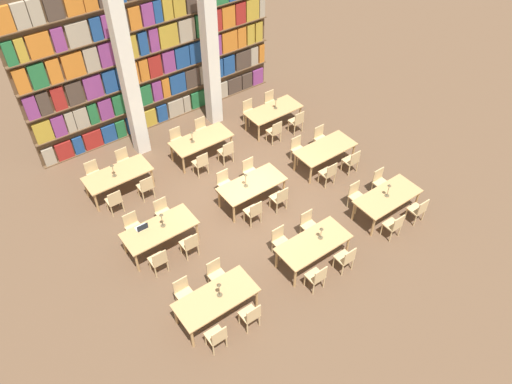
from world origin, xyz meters
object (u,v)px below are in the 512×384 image
at_px(desk_lamp_6, 192,135).
at_px(chair_17, 225,183).
at_px(desk_lamp_0, 219,287).
at_px(chair_29, 177,139).
at_px(desk_lamp_3, 162,218).
at_px(chair_26, 146,186).
at_px(chair_5, 280,240).
at_px(chair_14, 190,244).
at_px(chair_18, 280,198).
at_px(desk_lamp_4, 246,178).
at_px(chair_12, 159,260).
at_px(reading_table_6, 118,175).
at_px(chair_8, 394,225).
at_px(reading_table_1, 313,244).
at_px(chair_30, 226,151).
at_px(chair_9, 356,195).
at_px(desk_lamp_7, 276,101).
at_px(desk_lamp_5, 113,168).
at_px(reading_table_7, 201,141).
at_px(chair_21, 298,149).
at_px(chair_2, 251,315).
at_px(chair_4, 317,277).
at_px(chair_24, 114,201).
at_px(chair_33, 249,111).
at_px(pillar_center, 210,45).
at_px(chair_7, 309,224).
at_px(pillar_left, 127,72).
at_px(desk_lamp_2, 389,188).
at_px(chair_10, 418,210).
at_px(reading_table_8, 273,111).
at_px(chair_27, 124,161).
at_px(laptop, 142,228).
at_px(desk_lamp_1, 321,231).
at_px(chair_35, 271,102).
at_px(chair_6, 346,258).
at_px(chair_16, 254,211).
at_px(chair_34, 297,121).
at_px(chair_32, 275,131).
at_px(chair_22, 352,161).
at_px(chair_0, 217,337).
at_px(reading_table_2, 388,198).
at_px(chair_28, 201,163).
at_px(reading_table_0, 216,299).
at_px(chair_25, 94,173).
at_px(reading_table_3, 160,230).
at_px(chair_23, 321,138).
at_px(chair_1, 184,292).

bearing_deg(desk_lamp_6, chair_17, -92.93).
bearing_deg(desk_lamp_0, chair_29, 69.21).
bearing_deg(desk_lamp_3, chair_26, 77.37).
bearing_deg(chair_5, chair_14, -33.50).
xyz_separation_m(chair_18, desk_lamp_4, (-0.68, 0.78, 0.60)).
distance_m(chair_12, reading_table_6, 3.55).
bearing_deg(chair_8, desk_lamp_3, 146.16).
bearing_deg(reading_table_1, chair_30, 84.77).
xyz_separation_m(chair_9, desk_lamp_7, (0.62, 4.71, 0.55)).
height_order(desk_lamp_5, reading_table_7, desk_lamp_5).
distance_m(chair_17, chair_21, 2.88).
bearing_deg(chair_2, chair_4, -2.36).
bearing_deg(chair_21, chair_24, -12.52).
xyz_separation_m(chair_9, chair_33, (-0.00, 5.44, 0.00)).
distance_m(pillar_center, chair_7, 6.91).
bearing_deg(chair_7, pillar_center, -98.44).
bearing_deg(chair_7, pillar_left, -72.46).
height_order(desk_lamp_2, desk_lamp_6, desk_lamp_2).
bearing_deg(chair_10, chair_9, 124.29).
relative_size(desk_lamp_6, reading_table_8, 0.21).
xyz_separation_m(pillar_center, desk_lamp_4, (-1.61, -4.27, -1.92)).
bearing_deg(chair_27, laptop, 73.53).
bearing_deg(desk_lamp_1, chair_33, 70.99).
relative_size(pillar_center, desk_lamp_5, 13.01).
relative_size(chair_5, chair_27, 1.00).
relative_size(chair_2, chair_35, 1.00).
bearing_deg(chair_6, reading_table_8, 68.84).
bearing_deg(reading_table_7, chair_4, -94.30).
height_order(desk_lamp_2, chair_16, desk_lamp_2).
height_order(desk_lamp_6, chair_34, desk_lamp_6).
xyz_separation_m(chair_10, chair_24, (-6.93, 5.55, 0.00)).
distance_m(desk_lamp_4, chair_32, 3.26).
bearing_deg(chair_22, pillar_center, 111.37).
bearing_deg(chair_34, chair_26, 178.98).
distance_m(chair_0, desk_lamp_2, 6.44).
distance_m(reading_table_2, desk_lamp_3, 6.48).
bearing_deg(chair_6, reading_table_6, 118.81).
bearing_deg(chair_28, reading_table_0, -117.60).
bearing_deg(chair_26, chair_17, -32.47).
relative_size(reading_table_0, chair_35, 2.29).
height_order(chair_25, chair_32, same).
bearing_deg(chair_22, reading_table_1, -149.21).
height_order(reading_table_1, chair_6, chair_6).
relative_size(reading_table_3, chair_33, 2.29).
relative_size(desk_lamp_0, chair_24, 0.53).
xyz_separation_m(chair_23, reading_table_7, (-3.47, 2.03, 0.19)).
bearing_deg(chair_5, chair_30, -103.30).
xyz_separation_m(desk_lamp_3, chair_35, (6.30, 3.38, -0.60)).
relative_size(chair_1, desk_lamp_1, 2.17).
xyz_separation_m(chair_28, chair_32, (2.94, -0.07, 0.00)).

